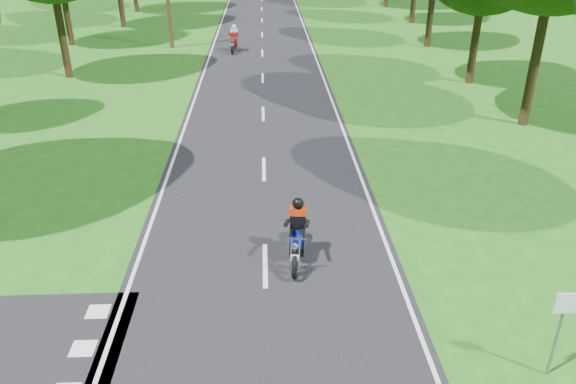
{
  "coord_description": "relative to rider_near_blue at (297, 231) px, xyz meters",
  "views": [
    {
      "loc": [
        0.06,
        -10.01,
        8.14
      ],
      "look_at": [
        0.67,
        4.0,
        1.1
      ],
      "focal_mm": 35.0,
      "sensor_mm": 36.0,
      "label": 1
    }
  ],
  "objects": [
    {
      "name": "road_markings",
      "position": [
        -0.97,
        45.85,
        -0.83
      ],
      "size": [
        7.4,
        140.0,
        0.01
      ],
      "color": "silver",
      "rests_on": "main_road"
    },
    {
      "name": "ground",
      "position": [
        -0.83,
        -2.28,
        -0.85
      ],
      "size": [
        160.0,
        160.0,
        0.0
      ],
      "primitive_type": "plane",
      "color": "#1C5B14",
      "rests_on": "ground"
    },
    {
      "name": "rider_far_red",
      "position": [
        -2.64,
        24.25,
        0.0
      ],
      "size": [
        0.83,
        2.04,
        1.66
      ],
      "primitive_type": null,
      "rotation": [
        0.0,
        0.0,
        -0.09
      ],
      "color": "#9F0C18",
      "rests_on": "main_road"
    },
    {
      "name": "rider_near_blue",
      "position": [
        0.0,
        0.0,
        0.0
      ],
      "size": [
        0.91,
        2.06,
        1.66
      ],
      "primitive_type": null,
      "rotation": [
        0.0,
        0.0,
        -0.12
      ],
      "color": "#0D1A93",
      "rests_on": "main_road"
    },
    {
      "name": "main_road",
      "position": [
        -0.83,
        47.72,
        -0.84
      ],
      "size": [
        7.0,
        140.0,
        0.02
      ],
      "primitive_type": "cube",
      "color": "black",
      "rests_on": "ground"
    },
    {
      "name": "road_sign",
      "position": [
        4.67,
        -4.3,
        0.49
      ],
      "size": [
        0.45,
        0.07,
        2.0
      ],
      "color": "slate",
      "rests_on": "ground"
    }
  ]
}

